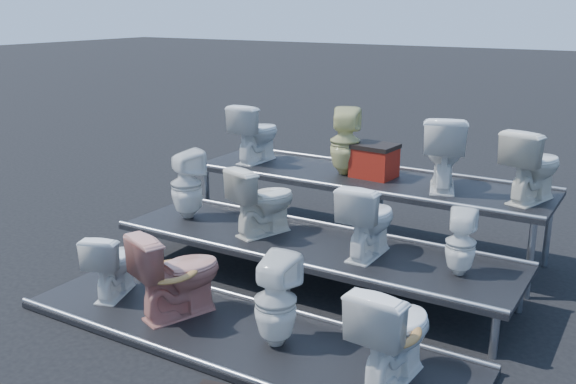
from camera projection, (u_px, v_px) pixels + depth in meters
The scene contains 17 objects.
ground at pixel (311, 285), 6.65m from camera, with size 80.00×80.00×0.00m, color black.
tier_front at pixel (238, 335), 5.57m from camera, with size 4.20×1.20×0.06m, color black.
tier_mid at pixel (311, 264), 6.58m from camera, with size 4.20×1.20×0.46m, color black.
tier_back at pixel (364, 212), 7.60m from camera, with size 4.20×1.20×0.86m, color black.
toilet_0 at pixel (113, 263), 6.20m from camera, with size 0.37×0.64×0.66m, color white.
toilet_1 at pixel (178, 273), 5.77m from camera, with size 0.46×0.80×0.82m, color tan.
toilet_2 at pixel (276, 301), 5.26m from camera, with size 0.35×0.36×0.79m, color white.
toilet_3 at pixel (393, 331), 4.75m from camera, with size 0.45×0.79×0.81m, color white.
toilet_4 at pixel (187, 184), 7.21m from camera, with size 0.35×0.36×0.78m, color white.
toilet_5 at pixel (263, 200), 6.70m from camera, with size 0.41×0.72×0.74m, color silver.
toilet_6 at pixel (369, 219), 6.11m from camera, with size 0.41×0.72×0.73m, color white.
toilet_7 at pixel (461, 243), 5.68m from camera, with size 0.27×0.28×0.60m, color white.
toilet_8 at pixel (256, 133), 8.13m from camera, with size 0.42×0.73×0.74m, color white.
toilet_9 at pixel (345, 142), 7.51m from camera, with size 0.35×0.36×0.78m, color #D2CD85.
toilet_10 at pixel (444, 152), 6.92m from camera, with size 0.45×0.79×0.81m, color white.
toilet_11 at pixel (533, 165), 6.46m from camera, with size 0.42×0.74×0.75m, color silver.
red_crate at pixel (374, 163), 7.44m from camera, with size 0.47×0.38×0.34m, color maroon.
Camera 1 is at (2.96, -5.36, 2.78)m, focal length 40.00 mm.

